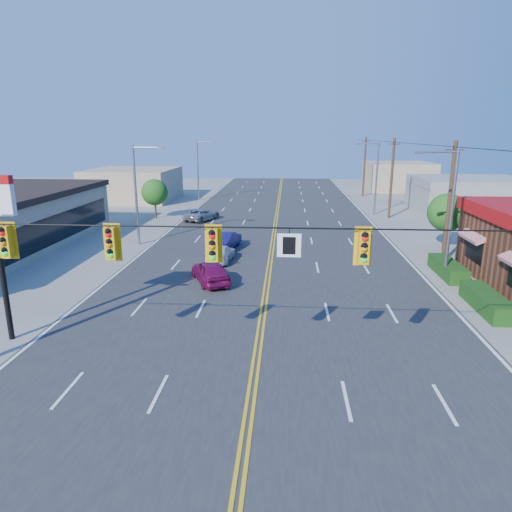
# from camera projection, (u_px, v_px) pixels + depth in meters

# --- Properties ---
(ground) EXTENTS (160.00, 160.00, 0.00)m
(ground) POSITION_uv_depth(u_px,v_px,m) (251.00, 398.00, 15.71)
(ground) COLOR gray
(ground) RESTS_ON ground
(road) EXTENTS (20.00, 120.00, 0.06)m
(road) POSITION_uv_depth(u_px,v_px,m) (272.00, 252.00, 34.98)
(road) COLOR #2D2D30
(road) RESTS_ON ground
(signal_span) EXTENTS (24.32, 0.34, 9.00)m
(signal_span) POSITION_uv_depth(u_px,v_px,m) (247.00, 262.00, 14.46)
(signal_span) COLOR #47301E
(signal_span) RESTS_ON ground
(streetlight_se) EXTENTS (2.55, 0.25, 8.00)m
(streetlight_se) POSITION_uv_depth(u_px,v_px,m) (448.00, 208.00, 27.33)
(streetlight_se) COLOR gray
(streetlight_se) RESTS_ON ground
(streetlight_ne) EXTENTS (2.55, 0.25, 8.00)m
(streetlight_ne) POSITION_uv_depth(u_px,v_px,m) (375.00, 174.00, 50.45)
(streetlight_ne) COLOR gray
(streetlight_ne) RESTS_ON ground
(streetlight_sw) EXTENTS (2.55, 0.25, 8.00)m
(streetlight_sw) POSITION_uv_depth(u_px,v_px,m) (138.00, 190.00, 36.45)
(streetlight_sw) COLOR gray
(streetlight_sw) RESTS_ON ground
(streetlight_nw) EXTENTS (2.55, 0.25, 8.00)m
(streetlight_nw) POSITION_uv_depth(u_px,v_px,m) (199.00, 167.00, 61.51)
(streetlight_nw) COLOR gray
(streetlight_nw) RESTS_ON ground
(utility_pole_near) EXTENTS (0.28, 0.28, 8.40)m
(utility_pole_near) POSITION_uv_depth(u_px,v_px,m) (449.00, 204.00, 31.17)
(utility_pole_near) COLOR #47301E
(utility_pole_near) RESTS_ON ground
(utility_pole_mid) EXTENTS (0.28, 0.28, 8.40)m
(utility_pole_mid) POSITION_uv_depth(u_px,v_px,m) (392.00, 179.00, 48.52)
(utility_pole_mid) COLOR #47301E
(utility_pole_mid) RESTS_ON ground
(utility_pole_far) EXTENTS (0.28, 0.28, 8.40)m
(utility_pole_far) POSITION_uv_depth(u_px,v_px,m) (364.00, 167.00, 65.86)
(utility_pole_far) COLOR #47301E
(utility_pole_far) RESTS_ON ground
(tree_kfc_rear) EXTENTS (2.94, 2.94, 4.41)m
(tree_kfc_rear) POSITION_uv_depth(u_px,v_px,m) (447.00, 212.00, 35.27)
(tree_kfc_rear) COLOR #47301E
(tree_kfc_rear) RESTS_ON ground
(tree_west) EXTENTS (2.80, 2.80, 4.20)m
(tree_west) POSITION_uv_depth(u_px,v_px,m) (155.00, 192.00, 48.61)
(tree_west) COLOR #47301E
(tree_west) RESTS_ON ground
(bld_east_mid) EXTENTS (12.00, 10.00, 4.00)m
(bld_east_mid) POSITION_uv_depth(u_px,v_px,m) (469.00, 195.00, 52.30)
(bld_east_mid) COLOR gray
(bld_east_mid) RESTS_ON ground
(bld_west_far) EXTENTS (11.00, 12.00, 4.20)m
(bld_west_far) POSITION_uv_depth(u_px,v_px,m) (134.00, 184.00, 62.73)
(bld_west_far) COLOR tan
(bld_west_far) RESTS_ON ground
(bld_east_far) EXTENTS (10.00, 10.00, 4.40)m
(bld_east_far) POSITION_uv_depth(u_px,v_px,m) (398.00, 176.00, 73.64)
(bld_east_far) COLOR tan
(bld_east_far) RESTS_ON ground
(car_magenta) EXTENTS (3.19, 4.41, 1.39)m
(car_magenta) POSITION_uv_depth(u_px,v_px,m) (210.00, 272.00, 27.63)
(car_magenta) COLOR maroon
(car_magenta) RESTS_ON ground
(car_blue) EXTENTS (2.12, 4.40, 1.39)m
(car_blue) POSITION_uv_depth(u_px,v_px,m) (226.00, 241.00, 35.83)
(car_blue) COLOR #130F58
(car_blue) RESTS_ON ground
(car_white) EXTENTS (1.90, 4.03, 1.14)m
(car_white) POSITION_uv_depth(u_px,v_px,m) (221.00, 254.00, 32.29)
(car_white) COLOR silver
(car_white) RESTS_ON ground
(car_silver) EXTENTS (3.73, 4.97, 1.26)m
(car_silver) POSITION_uv_depth(u_px,v_px,m) (202.00, 215.00, 47.57)
(car_silver) COLOR #A2A3A7
(car_silver) RESTS_ON ground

